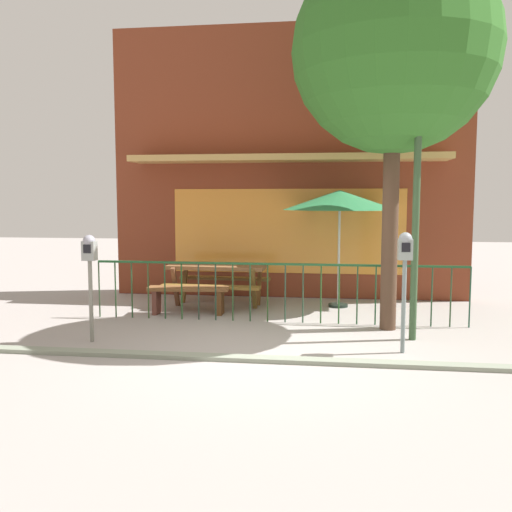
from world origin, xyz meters
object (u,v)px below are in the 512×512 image
patio_bench (188,294)px  parking_meter_near (405,260)px  patio_umbrella (340,201)px  street_lamp (417,172)px  parking_meter_far (90,259)px  picnic_table_left (218,273)px  street_tree (394,51)px

patio_bench → parking_meter_near: size_ratio=0.91×
patio_umbrella → patio_bench: (-2.59, -1.03, -1.62)m
street_lamp → parking_meter_far: bearing=-171.0°
picnic_table_left → parking_meter_far: bearing=-113.1°
picnic_table_left → street_lamp: size_ratio=0.52×
patio_umbrella → parking_meter_far: bearing=-138.7°
patio_bench → street_tree: bearing=-11.6°
patio_umbrella → street_tree: bearing=-66.9°
patio_bench → parking_meter_near: parking_meter_near is taller
picnic_table_left → street_lamp: bearing=-33.3°
parking_meter_near → street_lamp: 1.38m
parking_meter_near → street_tree: (-0.06, 1.33, 2.94)m
patio_umbrella → parking_meter_far: patio_umbrella is taller
parking_meter_far → parking_meter_near: bearing=-0.0°
patio_umbrella → street_tree: (0.73, -1.71, 2.18)m
patio_umbrella → street_tree: 2.87m
picnic_table_left → street_tree: bearing=-27.2°
parking_meter_near → parking_meter_far: size_ratio=1.05×
patio_umbrella → parking_meter_far: (-3.46, -3.04, -0.81)m
parking_meter_far → patio_bench: bearing=66.6°
picnic_table_left → patio_bench: bearing=-112.4°
patio_umbrella → parking_meter_near: 3.23m
street_tree → patio_bench: bearing=168.4°
picnic_table_left → patio_umbrella: 2.63m
parking_meter_near → street_lamp: street_lamp is taller
parking_meter_near → parking_meter_far: bearing=180.0°
parking_meter_near → patio_umbrella: bearing=104.5°
patio_bench → parking_meter_far: parking_meter_far is taller
parking_meter_far → street_tree: street_tree is taller
patio_umbrella → parking_meter_near: size_ratio=1.37×
parking_meter_near → street_tree: street_tree is taller
patio_bench → street_lamp: street_lamp is taller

